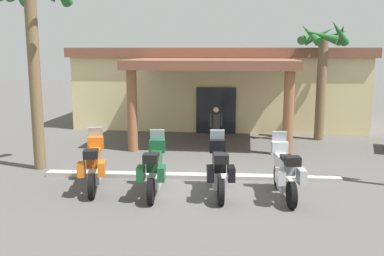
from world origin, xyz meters
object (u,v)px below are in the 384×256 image
at_px(motorcycle_silver, 285,172).
at_px(palm_tree_roadside, 31,26).
at_px(motorcycle_green, 154,169).
at_px(motel_building, 219,85).
at_px(motorcycle_orange, 94,165).
at_px(motorcycle_black, 219,169).
at_px(pedestrian, 216,125).
at_px(palm_tree_near_portico, 323,54).

bearing_deg(motorcycle_silver, palm_tree_roadside, 67.72).
bearing_deg(motorcycle_green, motel_building, -10.12).
height_order(motel_building, palm_tree_roadside, palm_tree_roadside).
bearing_deg(motorcycle_orange, motorcycle_black, -104.51).
bearing_deg(pedestrian, motorcycle_orange, 120.65).
bearing_deg(palm_tree_roadside, motel_building, 57.70).
relative_size(motel_building, motorcycle_orange, 6.53).
bearing_deg(motorcycle_silver, motorcycle_black, 80.94).
relative_size(motorcycle_black, palm_tree_near_portico, 0.44).
relative_size(motel_building, pedestrian, 8.76).
bearing_deg(palm_tree_near_portico, motorcycle_silver, -107.72).
relative_size(motorcycle_green, palm_tree_roadside, 0.35).
height_order(motorcycle_orange, motorcycle_green, same).
bearing_deg(pedestrian, palm_tree_near_portico, -92.25).
xyz_separation_m(motorcycle_orange, motorcycle_green, (1.71, -0.29, 0.00)).
xyz_separation_m(motorcycle_orange, motorcycle_black, (3.42, -0.20, 0.00)).
bearing_deg(motorcycle_silver, motorcycle_orange, 81.39).
bearing_deg(palm_tree_roadside, motorcycle_orange, -40.08).
xyz_separation_m(motel_building, motorcycle_orange, (-3.29, -10.99, -1.30)).
relative_size(pedestrian, palm_tree_near_portico, 0.33).
xyz_separation_m(motorcycle_black, motorcycle_silver, (1.71, -0.12, 0.00)).
bearing_deg(motorcycle_silver, pedestrian, 13.61).
xyz_separation_m(motorcycle_green, motorcycle_black, (1.71, 0.09, 0.00)).
bearing_deg(motorcycle_orange, pedestrian, -42.64).
bearing_deg(motorcycle_green, motorcycle_silver, -92.54).
bearing_deg(motorcycle_orange, palm_tree_roadside, 38.68).
distance_m(motorcycle_green, motorcycle_black, 1.71).
bearing_deg(motel_building, motorcycle_black, -86.51).
relative_size(motorcycle_green, motorcycle_silver, 1.00).
xyz_separation_m(motorcycle_orange, palm_tree_roadside, (-2.39, 2.01, 3.81)).
height_order(motorcycle_orange, motorcycle_silver, same).
bearing_deg(motorcycle_green, motorcycle_black, -88.97).
relative_size(motorcycle_black, pedestrian, 1.35).
bearing_deg(pedestrian, motorcycle_green, 136.81).
relative_size(motorcycle_orange, pedestrian, 1.34).
height_order(motorcycle_green, motorcycle_silver, same).
distance_m(motel_building, pedestrian, 5.80).
distance_m(motorcycle_orange, pedestrian, 6.20).
bearing_deg(motorcycle_orange, motel_building, -27.90).
height_order(motel_building, motorcycle_orange, motel_building).
bearing_deg(palm_tree_near_portico, motel_building, 140.03).
relative_size(motorcycle_green, palm_tree_near_portico, 0.44).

